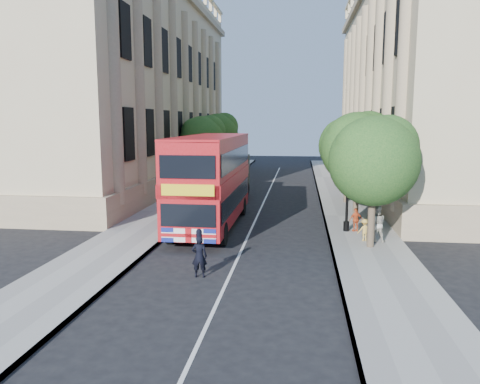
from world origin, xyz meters
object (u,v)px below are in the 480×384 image
(lamp_post, at_px, (348,186))
(woman_pedestrian, at_px, (377,224))
(double_decker_bus, at_px, (211,178))
(box_van, at_px, (230,178))
(police_constable, at_px, (199,256))

(lamp_post, distance_m, woman_pedestrian, 2.86)
(double_decker_bus, xyz_separation_m, box_van, (-0.47, 9.66, -1.15))
(lamp_post, height_order, police_constable, lamp_post)
(box_van, bearing_deg, woman_pedestrian, -51.97)
(box_van, distance_m, woman_pedestrian, 15.12)
(police_constable, bearing_deg, woman_pedestrian, -146.96)
(box_van, height_order, police_constable, box_van)
(double_decker_bus, bearing_deg, lamp_post, -3.53)
(lamp_post, bearing_deg, police_constable, -128.15)
(lamp_post, bearing_deg, double_decker_bus, 176.30)
(lamp_post, distance_m, box_van, 12.74)
(lamp_post, bearing_deg, woman_pedestrian, -60.78)
(double_decker_bus, relative_size, police_constable, 6.70)
(double_decker_bus, bearing_deg, police_constable, -82.16)
(woman_pedestrian, bearing_deg, double_decker_bus, -17.38)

